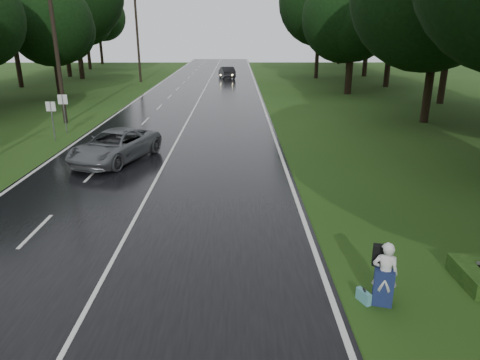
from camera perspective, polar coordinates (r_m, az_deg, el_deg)
The scene contains 16 objects.
ground at distance 13.01m, azimuth -16.32°, elevation -10.29°, with size 160.00×160.00×0.00m, color #244514.
road at distance 31.69m, azimuth -6.86°, elevation 7.62°, with size 12.00×140.00×0.04m, color black.
lane_center at distance 31.69m, azimuth -6.86°, elevation 7.66°, with size 0.12×140.00×0.01m, color silver.
grey_car at distance 22.44m, azimuth -15.97°, elevation 4.30°, with size 2.49×5.40×1.50m, color #57595D.
far_car at distance 60.54m, azimuth -1.73°, elevation 13.86°, with size 1.60×4.60×1.51m, color black.
hitchhiker at distance 10.99m, azimuth 18.27°, elevation -11.76°, with size 0.67×0.64×1.63m.
suitcase at distance 11.23m, azimuth 15.81°, elevation -14.39°, with size 0.12×0.43×0.31m, color #549CA4.
utility_pole_mid at distance 33.32m, azimuth -21.74°, elevation 6.93°, with size 1.80×0.28×10.28m, color black, non-canonical shape.
utility_pole_far at distance 57.46m, azimuth -12.81°, elevation 12.34°, with size 1.80×0.28×10.78m, color black, non-canonical shape.
road_sign_a at distance 28.10m, azimuth -22.92°, elevation 4.74°, with size 0.55×0.10×2.30m, color white, non-canonical shape.
road_sign_b at distance 29.79m, azimuth -21.62°, elevation 5.65°, with size 0.59×0.10×2.44m, color white, non-canonical shape.
tree_left_e at distance 46.04m, azimuth -22.29°, elevation 9.87°, with size 7.49×7.49×11.70m, color black, non-canonical shape.
tree_left_f at distance 63.65m, azimuth -19.84°, elevation 12.31°, with size 11.69×11.69×18.26m, color black, non-canonical shape.
tree_right_d at distance 33.89m, azimuth 22.82°, elevation 6.98°, with size 9.15×9.15×14.30m, color black, non-canonical shape.
tree_right_e at distance 46.84m, azimuth 13.82°, elevation 10.85°, with size 7.82×7.82×12.22m, color black, non-canonical shape.
tree_right_f at distance 61.67m, azimuth 9.86°, elevation 12.95°, with size 10.43×10.43×16.30m, color black, non-canonical shape.
Camera 1 is at (3.51, -10.89, 6.20)m, focal length 32.73 mm.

